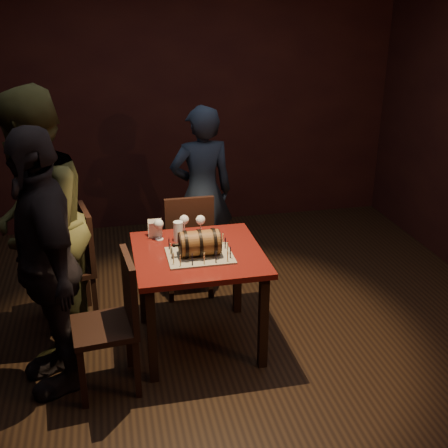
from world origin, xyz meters
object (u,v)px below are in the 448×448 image
Objects in this scene: pub_table at (198,266)px; chair_left_rear at (76,259)px; wine_glass_right at (201,221)px; chair_left_front at (116,316)px; person_back at (202,193)px; wine_glass_mid at (184,221)px; chair_back at (188,240)px; person_left_front at (46,263)px; pint_of_ale at (178,232)px; barrel_cake at (199,243)px; person_left_rear at (36,227)px; wine_glass_left at (159,225)px.

chair_left_rear is (-0.87, 0.54, -0.12)m from pub_table.
chair_left_rear is (-0.94, 0.26, -0.35)m from wine_glass_right.
pub_table is at bearing 31.37° from chair_left_front.
chair_left_rear is 1.29m from person_back.
wine_glass_mid is 0.17× the size of chair_back.
chair_left_rear is (-0.82, 0.23, -0.34)m from wine_glass_mid.
chair_left_front is 0.53× the size of person_left_front.
wine_glass_mid is at bearing 66.74° from person_back.
pint_of_ale is 0.16× the size of chair_back.
barrel_cake is at bearing -83.04° from wine_glass_mid.
chair_left_rear reaches higher than wine_glass_right.
person_left_rear is at bearing 130.62° from chair_left_front.
person_left_front is (-0.90, -0.45, 0.05)m from pint_of_ale.
person_left_rear is 0.45m from person_left_front.
wine_glass_right is at bearing 74.69° from person_back.
chair_left_front is (0.27, -0.91, 0.00)m from chair_left_rear.
chair_left_rear and chair_left_front have the same top height.
pint_of_ale is at bearing 100.81° from person_left_front.
chair_back is at bearing 93.97° from wine_glass_right.
barrel_cake is 0.39m from wine_glass_mid.
wine_glass_right is at bearing 78.78° from barrel_cake.
pint_of_ale is 0.61m from chair_back.
chair_back is 1.27m from chair_left_front.
wine_glass_left is (-0.24, 0.34, 0.02)m from barrel_cake.
barrel_cake is 2.06× the size of wine_glass_right.
wine_glass_mid is at bearing 103.92° from person_left_front.
wine_glass_left is 0.81m from chair_left_front.
pint_of_ale is at bearing 109.90° from barrel_cake.
wine_glass_mid is 0.94m from chair_left_front.
person_left_front reaches higher than wine_glass_right.
person_left_front reaches higher than wine_glass_left.
wine_glass_left is (-0.24, 0.27, 0.23)m from pub_table.
chair_back is at bearing 58.52° from wine_glass_left.
pub_table is at bearing 87.17° from person_left_front.
chair_back reaches higher than wine_glass_left.
chair_left_rear is at bearing 106.72° from chair_left_front.
person_left_rear reaches higher than wine_glass_left.
person_left_rear reaches higher than chair_left_rear.
person_back is at bearing 61.47° from wine_glass_left.
chair_left_front is at bearing -119.35° from wine_glass_left.
pub_table is 2.71× the size of barrel_cake.
wine_glass_mid is at bearing 50.91° from chair_left_front.
wine_glass_mid is 0.12m from pint_of_ale.
barrel_cake reaches higher than pint_of_ale.
barrel_cake is 1.13m from person_left_rear.
chair_left_front is at bearing 55.63° from person_left_front.
wine_glass_mid is at bearing 102.55° from person_left_rear.
pub_table is 0.97× the size of chair_back.
person_left_front is at bearing -153.35° from pint_of_ale.
pub_table is 0.97× the size of chair_left_rear.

